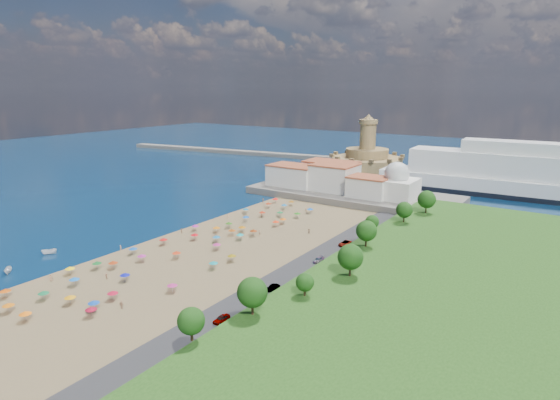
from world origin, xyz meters
The scene contains 13 objects.
ground centered at (0.00, 0.00, 0.00)m, with size 700.00×700.00×0.00m, color #071938.
terrace centered at (10.00, 73.00, 1.50)m, with size 90.00×36.00×3.00m, color #59544C.
jetty centered at (-12.00, 108.00, 1.20)m, with size 18.00×70.00×2.40m, color #59544C.
breakwater centered at (-110.00, 153.00, 1.30)m, with size 200.00×7.00×2.60m, color #59544C.
waterfront_buildings centered at (-3.05, 73.64, 7.88)m, with size 57.00×29.00×11.00m.
domed_building centered at (30.00, 71.00, 8.97)m, with size 16.00×16.00×15.00m.
fortress centered at (-12.00, 138.00, 6.68)m, with size 40.00×40.00×32.40m.
cruise_ship centered at (76.46, 116.82, 8.78)m, with size 136.73×27.20×29.67m.
beach_parasols centered at (-1.00, -11.46, 2.15)m, with size 32.17×114.38×2.20m.
beachgoers centered at (-1.49, 0.35, 1.13)m, with size 39.01×96.42×1.89m.
moored_boats centered at (-30.46, -47.55, 0.81)m, with size 8.74×18.10×1.62m.
parked_cars centered at (36.00, -9.59, 1.37)m, with size 2.84×61.47×1.40m.
hillside_trees centered at (48.17, -5.04, 10.20)m, with size 15.19×108.67×7.69m.
Camera 1 is at (94.43, -109.74, 47.63)m, focal length 30.00 mm.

